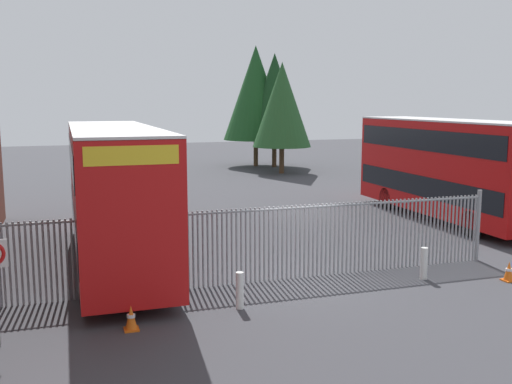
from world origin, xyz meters
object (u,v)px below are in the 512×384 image
object	(u,v)px
bollard_center_front	(424,263)
traffic_cone_by_gate	(509,271)
double_decker_bus_near_gate	(115,190)
double_decker_bus_behind_fence_left	(446,165)
bollard_near_left	(240,290)
traffic_cone_mid_forecourt	(131,318)

from	to	relation	value
bollard_center_front	traffic_cone_by_gate	world-z (taller)	bollard_center_front
bollard_center_front	traffic_cone_by_gate	bearing A→B (deg)	-22.80
double_decker_bus_near_gate	double_decker_bus_behind_fence_left	distance (m)	14.84
bollard_near_left	traffic_cone_by_gate	bearing A→B (deg)	-1.54
double_decker_bus_near_gate	traffic_cone_by_gate	xyz separation A→B (m)	(10.74, -5.28, -2.13)
bollard_near_left	bollard_center_front	xyz separation A→B (m)	(5.88, 0.73, 0.00)
double_decker_bus_near_gate	traffic_cone_by_gate	size ratio (longest dim) A/B	18.32
double_decker_bus_behind_fence_left	traffic_cone_mid_forecourt	bearing A→B (deg)	-149.09
double_decker_bus_near_gate	bollard_center_front	bearing A→B (deg)	-27.06
traffic_cone_by_gate	traffic_cone_mid_forecourt	size ratio (longest dim) A/B	1.00
bollard_near_left	traffic_cone_mid_forecourt	world-z (taller)	bollard_near_left
traffic_cone_by_gate	double_decker_bus_near_gate	bearing A→B (deg)	153.81
traffic_cone_mid_forecourt	traffic_cone_by_gate	bearing A→B (deg)	1.96
double_decker_bus_behind_fence_left	traffic_cone_by_gate	distance (m)	9.46
double_decker_bus_near_gate	bollard_near_left	world-z (taller)	double_decker_bus_near_gate
traffic_cone_by_gate	double_decker_bus_behind_fence_left	bearing A→B (deg)	65.88
double_decker_bus_behind_fence_left	double_decker_bus_near_gate	bearing A→B (deg)	-167.83
bollard_near_left	traffic_cone_mid_forecourt	xyz separation A→B (m)	(-2.77, -0.59, -0.19)
bollard_center_front	traffic_cone_mid_forecourt	xyz separation A→B (m)	(-8.65, -1.32, -0.19)
double_decker_bus_behind_fence_left	bollard_near_left	distance (m)	14.57
traffic_cone_mid_forecourt	bollard_near_left	bearing A→B (deg)	12.04
bollard_near_left	traffic_cone_mid_forecourt	bearing A→B (deg)	-167.96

